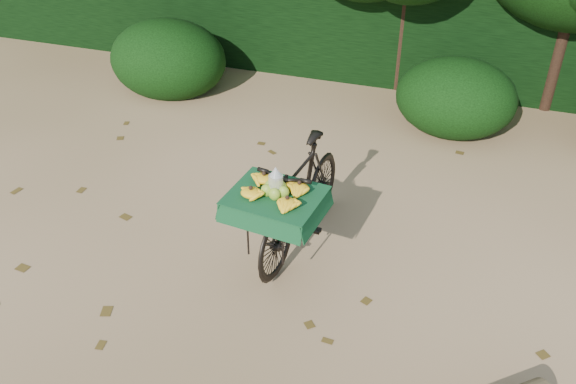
% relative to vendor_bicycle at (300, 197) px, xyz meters
% --- Properties ---
extents(ground, '(80.00, 80.00, 0.00)m').
position_rel_vendor_bicycle_xyz_m(ground, '(-0.21, -1.12, -0.61)').
color(ground, tan).
rests_on(ground, ground).
extents(vendor_bicycle, '(0.93, 2.02, 1.20)m').
position_rel_vendor_bicycle_xyz_m(vendor_bicycle, '(0.00, 0.00, 0.00)').
color(vendor_bicycle, black).
rests_on(vendor_bicycle, ground).
extents(hedge_backdrop, '(26.00, 1.80, 1.80)m').
position_rel_vendor_bicycle_xyz_m(hedge_backdrop, '(-0.21, 5.18, 0.29)').
color(hedge_backdrop, black).
rests_on(hedge_backdrop, ground).
extents(bush_clumps, '(8.80, 1.70, 0.90)m').
position_rel_vendor_bicycle_xyz_m(bush_clumps, '(0.29, 3.18, -0.16)').
color(bush_clumps, black).
rests_on(bush_clumps, ground).
extents(leaf_litter, '(7.00, 7.30, 0.01)m').
position_rel_vendor_bicycle_xyz_m(leaf_litter, '(-0.21, -0.47, -0.60)').
color(leaf_litter, '#523D15').
rests_on(leaf_litter, ground).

